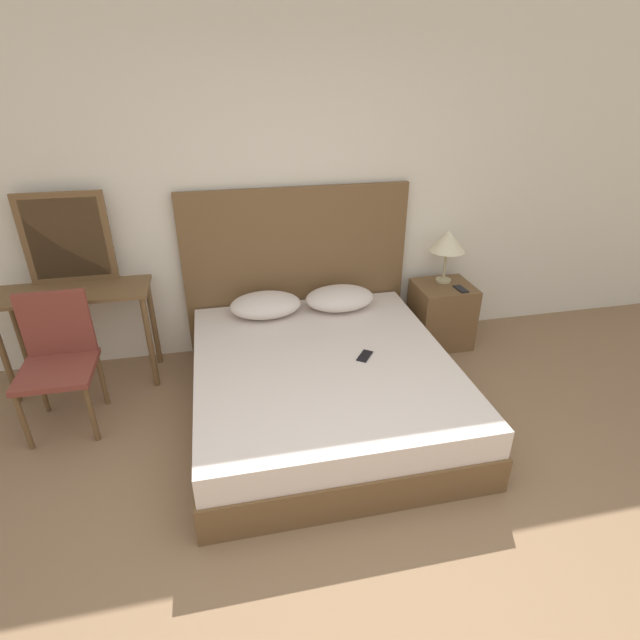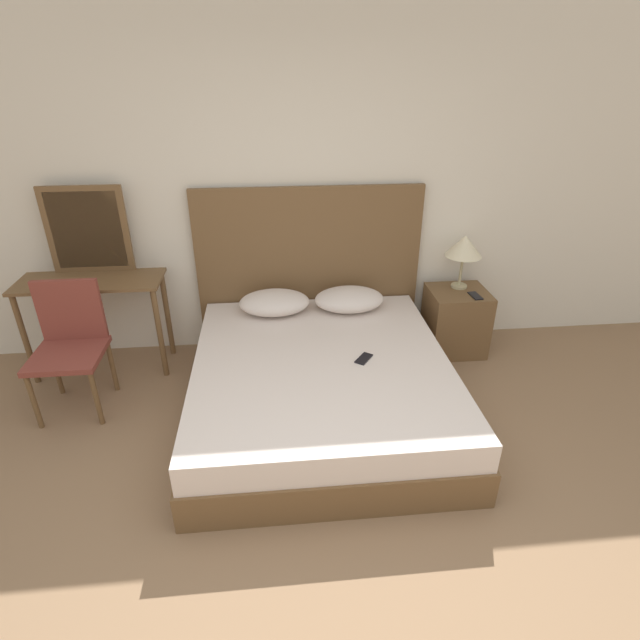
{
  "view_description": "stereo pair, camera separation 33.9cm",
  "coord_description": "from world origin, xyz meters",
  "px_view_note": "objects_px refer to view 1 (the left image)",
  "views": [
    {
      "loc": [
        -0.55,
        -1.4,
        2.25
      ],
      "look_at": [
        0.08,
        1.54,
        0.69
      ],
      "focal_mm": 28.0,
      "sensor_mm": 36.0,
      "label": 1
    },
    {
      "loc": [
        -0.22,
        -1.45,
        2.25
      ],
      "look_at": [
        0.08,
        1.54,
        0.69
      ],
      "focal_mm": 28.0,
      "sensor_mm": 36.0,
      "label": 2
    }
  ],
  "objects_px": {
    "phone_on_nightstand": "(461,289)",
    "chair": "(58,354)",
    "phone_on_bed": "(365,356)",
    "vanity_desk": "(76,309)",
    "table_lamp": "(448,242)",
    "bed": "(323,385)",
    "nightstand": "(441,314)"
  },
  "relations": [
    {
      "from": "vanity_desk",
      "to": "nightstand",
      "type": "bearing_deg",
      "value": -0.1
    },
    {
      "from": "phone_on_nightstand",
      "to": "chair",
      "type": "bearing_deg",
      "value": -173.61
    },
    {
      "from": "table_lamp",
      "to": "phone_on_nightstand",
      "type": "distance_m",
      "value": 0.41
    },
    {
      "from": "table_lamp",
      "to": "chair",
      "type": "xyz_separation_m",
      "value": [
        -3.0,
        -0.54,
        -0.39
      ]
    },
    {
      "from": "bed",
      "to": "table_lamp",
      "type": "xyz_separation_m",
      "value": [
        1.26,
        0.84,
        0.69
      ]
    },
    {
      "from": "bed",
      "to": "vanity_desk",
      "type": "height_order",
      "value": "vanity_desk"
    },
    {
      "from": "phone_on_bed",
      "to": "nightstand",
      "type": "bearing_deg",
      "value": 39.92
    },
    {
      "from": "vanity_desk",
      "to": "phone_on_bed",
      "type": "bearing_deg",
      "value": -21.8
    },
    {
      "from": "phone_on_bed",
      "to": "nightstand",
      "type": "relative_size",
      "value": 0.29
    },
    {
      "from": "phone_on_nightstand",
      "to": "vanity_desk",
      "type": "bearing_deg",
      "value": 177.83
    },
    {
      "from": "bed",
      "to": "phone_on_nightstand",
      "type": "bearing_deg",
      "value": 26.0
    },
    {
      "from": "table_lamp",
      "to": "phone_on_nightstand",
      "type": "xyz_separation_m",
      "value": [
        0.07,
        -0.2,
        -0.35
      ]
    },
    {
      "from": "bed",
      "to": "phone_on_bed",
      "type": "bearing_deg",
      "value": -6.49
    },
    {
      "from": "nightstand",
      "to": "chair",
      "type": "xyz_separation_m",
      "value": [
        -2.98,
        -0.45,
        0.25
      ]
    },
    {
      "from": "table_lamp",
      "to": "vanity_desk",
      "type": "distance_m",
      "value": 2.97
    },
    {
      "from": "bed",
      "to": "table_lamp",
      "type": "relative_size",
      "value": 4.36
    },
    {
      "from": "vanity_desk",
      "to": "chair",
      "type": "relative_size",
      "value": 1.17
    },
    {
      "from": "chair",
      "to": "phone_on_bed",
      "type": "bearing_deg",
      "value": -9.38
    },
    {
      "from": "phone_on_nightstand",
      "to": "chair",
      "type": "distance_m",
      "value": 3.09
    },
    {
      "from": "phone_on_bed",
      "to": "vanity_desk",
      "type": "relative_size",
      "value": 0.15
    },
    {
      "from": "phone_on_bed",
      "to": "phone_on_nightstand",
      "type": "bearing_deg",
      "value": 33.23
    },
    {
      "from": "nightstand",
      "to": "vanity_desk",
      "type": "xyz_separation_m",
      "value": [
        -2.93,
        0.01,
        0.36
      ]
    },
    {
      "from": "phone_on_nightstand",
      "to": "vanity_desk",
      "type": "relative_size",
      "value": 0.14
    },
    {
      "from": "vanity_desk",
      "to": "table_lamp",
      "type": "bearing_deg",
      "value": 1.6
    },
    {
      "from": "nightstand",
      "to": "phone_on_nightstand",
      "type": "distance_m",
      "value": 0.32
    },
    {
      "from": "phone_on_bed",
      "to": "phone_on_nightstand",
      "type": "xyz_separation_m",
      "value": [
        1.04,
        0.68,
        0.12
      ]
    },
    {
      "from": "bed",
      "to": "chair",
      "type": "xyz_separation_m",
      "value": [
        -1.75,
        0.3,
        0.31
      ]
    },
    {
      "from": "chair",
      "to": "bed",
      "type": "bearing_deg",
      "value": -9.85
    },
    {
      "from": "nightstand",
      "to": "bed",
      "type": "bearing_deg",
      "value": -148.45
    },
    {
      "from": "phone_on_bed",
      "to": "chair",
      "type": "xyz_separation_m",
      "value": [
        -2.03,
        0.34,
        0.08
      ]
    },
    {
      "from": "phone_on_bed",
      "to": "chair",
      "type": "relative_size",
      "value": 0.18
    },
    {
      "from": "bed",
      "to": "nightstand",
      "type": "bearing_deg",
      "value": 31.55
    }
  ]
}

